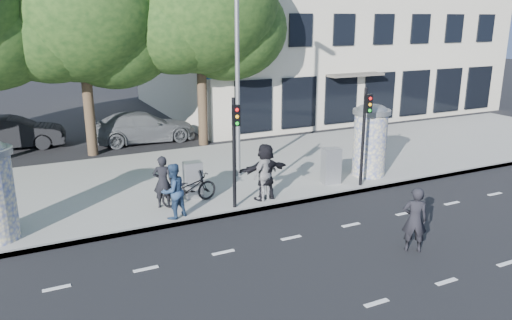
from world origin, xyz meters
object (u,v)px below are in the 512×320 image
ped_e (265,174)px  ped_f (265,172)px  traffic_pole_far (365,127)px  ped_b (163,182)px  ad_column_right (370,138)px  street_lamp (238,48)px  man_road (415,220)px  ped_c (173,191)px  cabinet_right (331,166)px  car_right (143,127)px  bicycle (189,189)px  car_mid (13,133)px  cabinet_left (193,180)px  traffic_pole_near (235,142)px

ped_e → ped_f: (0.04, 0.06, 0.05)m
traffic_pole_far → ped_b: bearing=171.5°
ad_column_right → street_lamp: (-4.40, 1.93, 3.26)m
ped_e → man_road: size_ratio=1.01×
ad_column_right → ped_c: (-7.74, -0.85, -0.57)m
cabinet_right → car_right: (-4.33, 9.57, -0.05)m
ped_c → car_right: size_ratio=0.33×
ped_c → bicycle: ped_c is taller
ad_column_right → ped_c: size_ratio=1.62×
ad_column_right → ped_e: ad_column_right is taller
ped_b → bicycle: ped_b is taller
ped_f → car_mid: (-7.15, 11.34, -0.33)m
ad_column_right → cabinet_left: ad_column_right is taller
ped_c → cabinet_right: bearing=163.1°
traffic_pole_near → car_right: size_ratio=0.68×
man_road → traffic_pole_far: bearing=-77.1°
ped_c → car_right: ped_c is taller
ped_f → car_right: size_ratio=0.37×
ad_column_right → ped_c: ad_column_right is taller
bicycle → cabinet_right: (5.14, -0.26, 0.14)m
traffic_pole_near → car_mid: bearing=117.2°
bicycle → cabinet_right: 5.15m
street_lamp → ped_c: street_lamp is taller
traffic_pole_near → car_right: 10.39m
traffic_pole_near → ped_b: traffic_pole_near is taller
traffic_pole_far → ped_c: 6.85m
ad_column_right → car_mid: bearing=137.7°
traffic_pole_near → cabinet_left: bearing=120.6°
ped_b → ped_c: size_ratio=1.00×
ped_c → cabinet_left: size_ratio=1.37×
traffic_pole_near → cabinet_right: 4.30m
car_right → cabinet_right: bearing=-154.9°
ad_column_right → car_right: size_ratio=0.53×
man_road → bicycle: size_ratio=0.92×
man_road → street_lamp: bearing=-42.7°
street_lamp → car_mid: street_lamp is taller
bicycle → ped_f: bearing=-115.6°
man_road → car_right: bearing=-42.3°
ped_b → man_road: bearing=153.0°
ad_column_right → street_lamp: size_ratio=0.33×
street_lamp → ped_e: 4.61m
cabinet_left → ped_c: bearing=-124.3°
traffic_pole_near → man_road: (3.01, -4.43, -1.37)m
ad_column_right → bicycle: size_ratio=1.41×
ped_f → man_road: (1.84, -4.71, -0.21)m
ped_e → man_road: 5.02m
car_right → ped_b: bearing=170.8°
ped_b → ped_f: (3.14, -0.73, 0.10)m
bicycle → cabinet_left: (0.30, 0.48, 0.10)m
street_lamp → ped_e: street_lamp is taller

